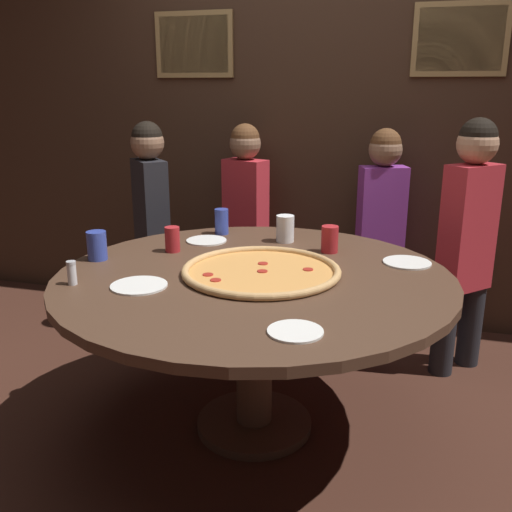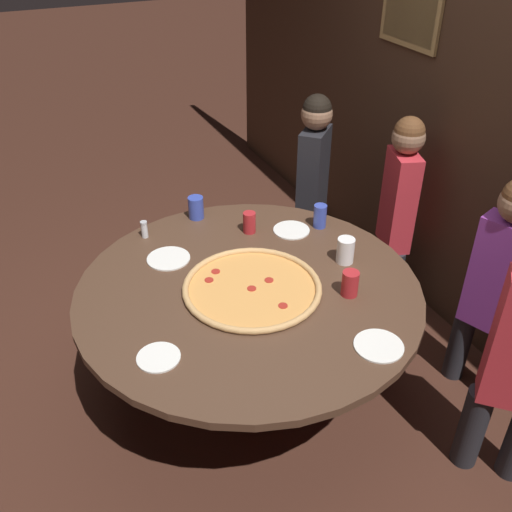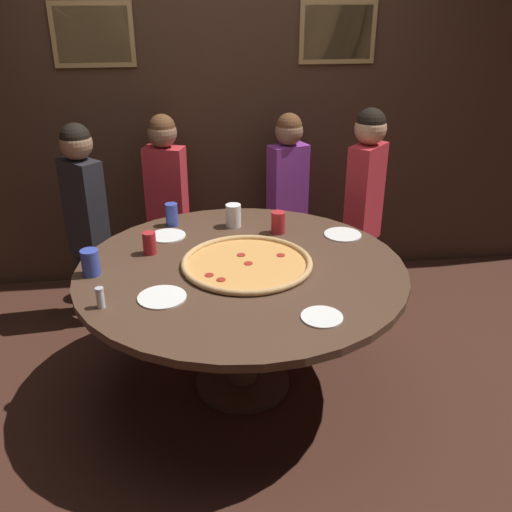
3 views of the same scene
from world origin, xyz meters
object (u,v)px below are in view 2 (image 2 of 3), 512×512
Objects in this scene: white_plate_beside_cup at (291,230)px; diner_side_left at (313,179)px; drink_cup_front_edge at (345,250)px; white_plate_right_side at (159,357)px; white_plate_left_side at (169,258)px; diner_far_left at (497,279)px; drink_cup_far_right at (249,222)px; dining_table at (249,306)px; white_plate_near_front at (379,346)px; giant_pizza at (252,287)px; drink_cup_near_right at (197,207)px; drink_cup_near_left at (350,283)px; drink_cup_by_shaker at (320,216)px; diner_centre_back at (398,205)px; condiment_shaker at (144,229)px.

diner_side_left reaches higher than white_plate_beside_cup.
white_plate_right_side is (0.29, -1.08, -0.06)m from drink_cup_front_edge.
diner_far_left reaches higher than white_plate_left_side.
drink_cup_far_right is 1.07m from white_plate_right_side.
dining_table is at bearing -24.65° from drink_cup_far_right.
dining_table is at bearing -152.05° from white_plate_near_front.
drink_cup_far_right is at bearing 98.52° from white_plate_left_side.
giant_pizza is 0.77m from drink_cup_near_right.
drink_cup_near_left is 0.10× the size of diner_far_left.
drink_cup_by_shaker is 0.61m from diner_side_left.
white_plate_beside_cup is at bearing -173.73° from diner_side_left.
white_plate_right_side is (1.04, -0.54, -0.06)m from drink_cup_near_right.
drink_cup_near_right is at bearing 92.31° from diner_centre_back.
drink_cup_far_right is 1.24× the size of condiment_shaker.
drink_cup_near_left reaches higher than condiment_shaker.
dining_table is 0.57m from drink_cup_front_edge.
drink_cup_far_right is at bearing 135.28° from white_plate_right_side.
drink_cup_near_right is at bearing -130.32° from white_plate_beside_cup.
drink_cup_front_edge is at bearing 89.16° from dining_table.
drink_cup_front_edge is (0.36, -0.06, -0.00)m from drink_cup_by_shaker.
drink_cup_far_right is 0.09× the size of diner_centre_back.
white_plate_left_side is 0.18× the size of diner_far_left.
drink_cup_near_right reaches higher than dining_table.
drink_cup_far_right is 0.09× the size of diner_far_left.
white_plate_left_side and white_plate_right_side have the same top height.
condiment_shaker is (-0.66, -0.33, 0.17)m from dining_table.
white_plate_right_side is (0.04, -0.95, -0.06)m from drink_cup_near_left.
drink_cup_front_edge reaches higher than drink_cup_near_right.
giant_pizza is 3.16× the size of white_plate_near_front.
dining_table is 0.14m from giant_pizza.
condiment_shaker is (-0.91, -0.74, -0.01)m from drink_cup_near_left.
condiment_shaker is 1.86m from diner_far_left.
drink_cup_near_right is at bearing 152.32° from white_plate_right_side.
dining_table is 1.25m from diner_centre_back.
white_plate_right_side reaches higher than dining_table.
white_plate_near_front is at bearing 31.04° from white_plate_left_side.
drink_cup_by_shaker is 0.59m from diner_centre_back.
drink_cup_near_left is 0.57× the size of white_plate_left_side.
diner_far_left is (0.15, 1.70, -0.02)m from white_plate_right_side.
dining_table is 8.21× the size of white_plate_beside_cup.
white_plate_left_side is 0.17× the size of diner_side_left.
diner_far_left is at bearing 70.37° from giant_pizza.
white_plate_near_front is at bearing 27.95° from dining_table.
white_plate_beside_cup is at bearing -98.56° from drink_cup_by_shaker.
drink_cup_by_shaker is at bearing 56.82° from drink_cup_near_right.
giant_pizza is 0.71m from drink_cup_by_shaker.
drink_cup_near_left reaches higher than white_plate_left_side.
drink_cup_front_edge is 0.58m from drink_cup_far_right.
white_plate_beside_cup is 0.71m from white_plate_left_side.
drink_cup_near_left is at bearing 15.17° from drink_cup_far_right.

